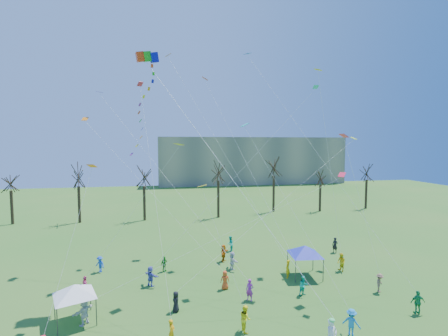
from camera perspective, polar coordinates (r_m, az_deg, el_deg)
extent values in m
cube|color=gray|center=(103.88, 4.93, 1.43)|extent=(60.00, 14.00, 15.00)
cylinder|color=black|center=(60.56, -34.29, -5.99)|extent=(0.44, 0.44, 5.40)
cylinder|color=black|center=(56.28, -24.95, -6.07)|extent=(0.44, 0.44, 5.99)
cylinder|color=black|center=(54.35, -14.35, -6.28)|extent=(0.44, 0.44, 5.74)
cylinder|color=black|center=(54.65, -1.05, -5.69)|extent=(0.44, 0.44, 6.49)
cylinder|color=black|center=(60.11, 9.06, -4.68)|extent=(0.44, 0.44, 6.78)
cylinder|color=black|center=(62.49, 17.16, -5.29)|extent=(0.44, 0.44, 5.02)
cylinder|color=black|center=(68.30, 24.55, -4.37)|extent=(0.44, 0.44, 5.77)
cube|color=red|center=(29.64, -15.11, 19.02)|extent=(0.88, 1.21, 1.07)
cube|color=#149C19|center=(29.60, -13.89, 19.06)|extent=(0.88, 1.21, 1.07)
cube|color=#0E0FB3|center=(29.58, -12.66, 19.10)|extent=(0.88, 1.21, 1.07)
cylinder|color=white|center=(22.86, 0.03, -0.03)|extent=(0.02, 0.02, 23.87)
cylinder|color=#3F3F44|center=(25.58, -28.20, -23.65)|extent=(0.09, 0.09, 1.97)
cylinder|color=#3F3F44|center=(25.81, -22.31, -23.19)|extent=(0.09, 0.09, 1.97)
cylinder|color=#3F3F44|center=(27.77, -28.57, -21.34)|extent=(0.09, 0.09, 1.97)
cylinder|color=#3F3F44|center=(27.97, -23.23, -20.95)|extent=(0.09, 0.09, 1.97)
pyramid|color=white|center=(26.16, -25.68, -19.49)|extent=(3.49, 3.49, 0.84)
cylinder|color=#3F3F44|center=(31.05, 12.95, -17.94)|extent=(0.08, 0.08, 2.13)
cylinder|color=#3F3F44|center=(31.89, 17.69, -17.42)|extent=(0.08, 0.08, 2.13)
cylinder|color=#3F3F44|center=(33.39, 11.55, -16.28)|extent=(0.08, 0.08, 2.13)
cylinder|color=#3F3F44|center=(34.17, 15.97, -15.87)|extent=(0.08, 0.08, 2.13)
pyramid|color=#242FB7|center=(32.08, 14.59, -14.33)|extent=(4.03, 4.03, 0.91)
imported|color=#F9A20D|center=(22.87, -9.56, -27.37)|extent=(0.54, 0.66, 1.56)
imported|color=yellow|center=(23.73, 3.92, -25.71)|extent=(0.75, 0.93, 1.81)
imported|color=#1981CE|center=(24.78, 22.28, -24.64)|extent=(1.30, 1.29, 1.80)
imported|color=#209651|center=(29.48, 31.92, -20.12)|extent=(1.11, 0.64, 1.78)
imported|color=silver|center=(26.29, -24.19, -22.87)|extent=(1.46, 1.70, 1.84)
imported|color=black|center=(26.18, -8.80, -22.99)|extent=(0.62, 0.84, 1.56)
imported|color=#A6299D|center=(27.48, 4.72, -21.33)|extent=(0.77, 0.72, 1.76)
imported|color=#0DB79C|center=(28.98, 14.35, -20.12)|extent=(0.96, 0.84, 1.68)
imported|color=#8D654D|center=(31.73, 26.58, -18.28)|extent=(1.19, 1.14, 1.63)
imported|color=#E74D88|center=(30.31, -24.07, -19.16)|extent=(0.87, 1.11, 1.76)
imported|color=#565CBB|center=(30.49, -13.28, -18.69)|extent=(1.56, 1.58, 1.82)
imported|color=#DD491B|center=(29.23, 0.17, -19.79)|extent=(0.81, 0.53, 1.65)
imported|color=yellow|center=(31.96, 11.56, -17.62)|extent=(0.68, 0.76, 1.75)
imported|color=yellow|center=(34.85, 20.65, -15.84)|extent=(0.79, 0.96, 1.83)
imported|color=blue|center=(34.90, -21.75, -16.03)|extent=(1.20, 1.10, 1.62)
imported|color=#209323|center=(33.30, -10.88, -16.85)|extent=(0.90, 0.94, 1.56)
imported|color=silver|center=(33.28, 1.54, -16.53)|extent=(0.86, 1.77, 1.84)
imported|color=#D7610B|center=(35.27, -0.07, -15.28)|extent=(1.33, 1.76, 1.85)
imported|color=black|center=(40.05, 19.63, -13.15)|extent=(0.72, 0.79, 1.81)
imported|color=#0CB19B|center=(38.34, 1.14, -13.67)|extent=(0.98, 1.09, 1.83)
cube|color=#FF630D|center=(25.31, -22.98, 0.36)|extent=(0.69, 0.80, 0.28)
cylinder|color=white|center=(23.57, -26.26, -12.23)|extent=(0.01, 0.01, 11.26)
cube|color=#CB214C|center=(32.99, -15.09, 14.61)|extent=(0.70, 0.73, 0.38)
cylinder|color=white|center=(26.08, -12.95, -1.84)|extent=(0.01, 0.01, 21.53)
cube|color=yellow|center=(21.47, -4.02, -3.29)|extent=(0.72, 0.65, 0.18)
cylinder|color=white|center=(22.05, -0.06, -14.61)|extent=(0.01, 0.01, 8.78)
cube|color=#16ABA6|center=(29.20, 3.82, 7.87)|extent=(0.86, 0.76, 0.38)
cylinder|color=white|center=(25.56, 11.90, -6.67)|extent=(0.01, 0.01, 17.09)
cube|color=blue|center=(39.09, 4.34, 20.13)|extent=(0.98, 0.90, 0.23)
cylinder|color=white|center=(31.32, 16.17, 3.41)|extent=(0.01, 0.01, 28.87)
cube|color=red|center=(27.32, 20.76, -1.15)|extent=(0.79, 0.78, 0.36)
cylinder|color=white|center=(24.36, -0.29, -12.30)|extent=(0.01, 0.01, 21.81)
cube|color=#91BF2D|center=(37.42, 22.58, 5.06)|extent=(0.75, 0.82, 0.32)
cylinder|color=white|center=(29.75, 10.35, -6.19)|extent=(0.01, 0.01, 24.43)
cube|color=purple|center=(37.57, -21.80, 12.78)|extent=(0.77, 0.76, 0.15)
cylinder|color=white|center=(30.30, -10.95, -1.20)|extent=(0.01, 0.01, 25.02)
cube|color=#E4410C|center=(40.75, -3.50, 16.01)|extent=(0.78, 0.69, 0.44)
cylinder|color=white|center=(32.80, 3.80, 1.51)|extent=(0.01, 0.01, 25.72)
cube|color=#FF2A5A|center=(29.69, 21.07, 5.55)|extent=(0.89, 0.80, 0.34)
cylinder|color=white|center=(29.97, 23.87, -6.32)|extent=(0.01, 0.01, 12.30)
cube|color=yellow|center=(27.21, -8.23, 4.31)|extent=(0.98, 0.94, 0.17)
cylinder|color=white|center=(27.85, -16.37, -7.72)|extent=(0.01, 0.01, 13.64)
cube|color=#1BA0CF|center=(36.52, 16.43, 14.04)|extent=(0.65, 0.77, 0.31)
cylinder|color=white|center=(31.08, 3.12, -0.48)|extent=(0.01, 0.01, 25.12)
cube|color=orange|center=(36.43, -24.08, 8.20)|extent=(0.63, 0.71, 0.41)
cylinder|color=white|center=(31.14, -13.62, -3.89)|extent=(0.01, 0.01, 21.25)
cube|color=orange|center=(39.98, -10.17, 19.66)|extent=(0.77, 0.71, 0.44)
cylinder|color=white|center=(33.50, -0.47, 3.60)|extent=(0.01, 0.01, 26.70)
cube|color=yellow|center=(32.60, 16.81, 16.83)|extent=(0.89, 0.86, 0.23)
cylinder|color=white|center=(32.33, 18.81, 0.28)|extent=(0.01, 0.01, 18.44)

